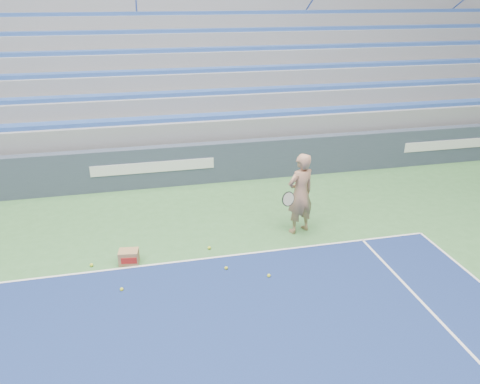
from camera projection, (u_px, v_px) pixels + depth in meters
The scene contains 9 objects.
sponsor_barrier at pixel (153, 167), 12.40m from camera, with size 30.00×0.32×1.10m.
bleachers at pixel (141, 66), 16.80m from camera, with size 31.00×9.15×7.30m.
tennis_player at pixel (300, 194), 9.90m from camera, with size 0.98×0.93×1.79m.
ball_box at pixel (129, 257), 9.00m from camera, with size 0.40×0.33×0.28m.
tennis_ball_0 at pixel (226, 268), 8.83m from camera, with size 0.07×0.07×0.07m, color #CDDA2C.
tennis_ball_1 at pixel (269, 276), 8.59m from camera, with size 0.07×0.07×0.07m, color #CDDA2C.
tennis_ball_2 at pixel (91, 265), 8.93m from camera, with size 0.07×0.07×0.07m, color #CDDA2C.
tennis_ball_3 at pixel (209, 248), 9.53m from camera, with size 0.07×0.07×0.07m, color #CDDA2C.
tennis_ball_4 at pixel (122, 289), 8.20m from camera, with size 0.07×0.07×0.07m, color #CDDA2C.
Camera 1 is at (-0.33, 4.02, 4.86)m, focal length 35.00 mm.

